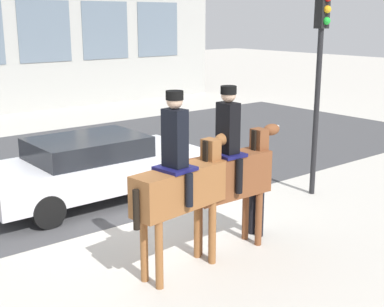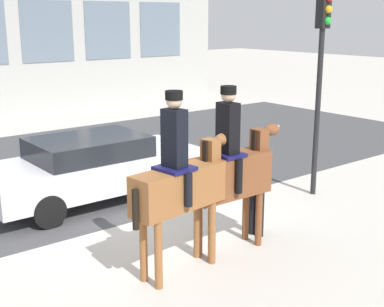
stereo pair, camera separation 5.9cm
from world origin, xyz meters
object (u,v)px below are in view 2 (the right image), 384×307
Objects in this scene: mounted_horse_companion at (232,170)px; traffic_light at (321,62)px; mounted_horse_lead at (180,183)px; pedestrian_bystander at (257,182)px; street_car_near_lane at (93,167)px.

mounted_horse_companion is 0.64× the size of traffic_light.
traffic_light is (4.32, 1.07, 1.40)m from mounted_horse_lead.
mounted_horse_lead is 1.01× the size of mounted_horse_companion.
mounted_horse_lead is 1.86m from pedestrian_bystander.
street_car_near_lane is 4.99m from traffic_light.
traffic_light is at bearing -33.44° from street_car_near_lane.
street_car_near_lane is at bearing 74.53° from mounted_horse_lead.
traffic_light reaches higher than mounted_horse_companion.
mounted_horse_companion is at bearing 3.47° from pedestrian_bystander.
street_car_near_lane is 1.06× the size of traffic_light.
mounted_horse_lead is at bearing -0.28° from pedestrian_bystander.
street_car_near_lane is at bearing 100.18° from mounted_horse_companion.
mounted_horse_lead is at bearing -173.40° from mounted_horse_companion.
mounted_horse_companion is 0.60× the size of street_car_near_lane.
pedestrian_bystander is (1.80, 0.26, -0.41)m from mounted_horse_lead.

